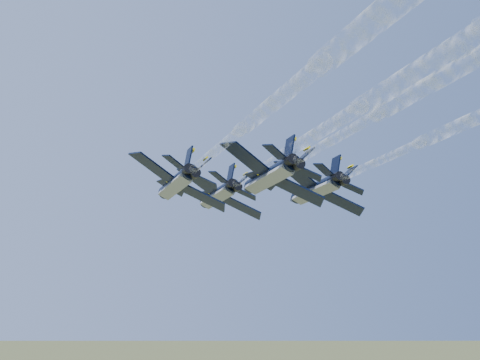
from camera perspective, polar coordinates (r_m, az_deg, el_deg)
name	(u,v)px	position (r m, az deg, el deg)	size (l,w,h in m)	color
jet_lead	(218,195)	(111.50, -1.73, -1.16)	(13.03, 19.14, 7.26)	black
jet_left	(176,183)	(97.84, -4.97, -0.26)	(13.03, 19.14, 7.26)	black
jet_right	(316,189)	(104.79, 5.90, -0.72)	(13.03, 19.14, 7.26)	black
jet_slot	(270,176)	(90.32, 2.30, 0.32)	(13.03, 19.14, 7.26)	black
smoke_trail_lead	(423,113)	(57.48, 14.01, 5.03)	(13.23, 77.46, 3.21)	white
smoke_trail_left	(394,59)	(43.06, 11.88, 9.15)	(13.23, 77.46, 3.21)	white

